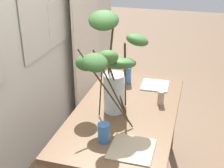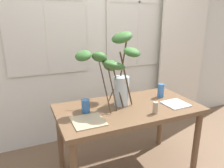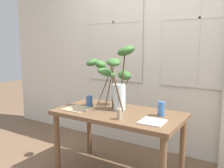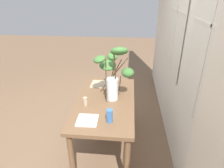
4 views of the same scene
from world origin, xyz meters
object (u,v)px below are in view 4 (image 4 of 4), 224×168
drinking_glass_blue_right (110,116)px  plate_square_left (100,84)px  dining_table (106,107)px  vase_with_branches (114,71)px  pillar_candle (85,101)px  plate_square_right (87,120)px  drinking_glass_blue_left (112,82)px

drinking_glass_blue_right → plate_square_left: drinking_glass_blue_right is taller
dining_table → plate_square_left: size_ratio=5.28×
dining_table → vase_with_branches: bearing=135.2°
dining_table → pillar_candle: size_ratio=11.43×
dining_table → vase_with_branches: 0.47m
dining_table → plate_square_right: plate_square_right is taller
drinking_glass_blue_right → plate_square_left: size_ratio=0.57×
plate_square_right → pillar_candle: pillar_candle is taller
dining_table → drinking_glass_blue_left: bearing=174.6°
plate_square_left → pillar_candle: (0.58, -0.08, 0.05)m
drinking_glass_blue_right → drinking_glass_blue_left: bearing=-176.1°
plate_square_right → pillar_candle: size_ratio=1.85×
dining_table → plate_square_left: bearing=-162.4°
dining_table → drinking_glass_blue_right: size_ratio=9.32×
drinking_glass_blue_left → pillar_candle: size_ratio=1.02×
drinking_glass_blue_left → pillar_candle: drinking_glass_blue_left is taller
dining_table → drinking_glass_blue_left: size_ratio=11.17×
plate_square_left → pillar_candle: size_ratio=2.16×
pillar_candle → drinking_glass_blue_right: bearing=47.8°
dining_table → drinking_glass_blue_left: (-0.41, 0.04, 0.16)m
drinking_glass_blue_right → plate_square_left: bearing=-164.9°
vase_with_branches → plate_square_left: 0.55m
dining_table → pillar_candle: bearing=-57.4°
vase_with_branches → drinking_glass_blue_right: bearing=0.5°
vase_with_branches → drinking_glass_blue_left: vase_with_branches is taller
dining_table → plate_square_left: 0.47m
dining_table → drinking_glass_blue_right: 0.47m
plate_square_right → drinking_glass_blue_left: bearing=168.2°
dining_table → pillar_candle: (0.14, -0.22, 0.15)m
drinking_glass_blue_right → pillar_candle: size_ratio=1.23×
dining_table → drinking_glass_blue_right: drinking_glass_blue_right is taller
vase_with_branches → drinking_glass_blue_left: size_ratio=6.01×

